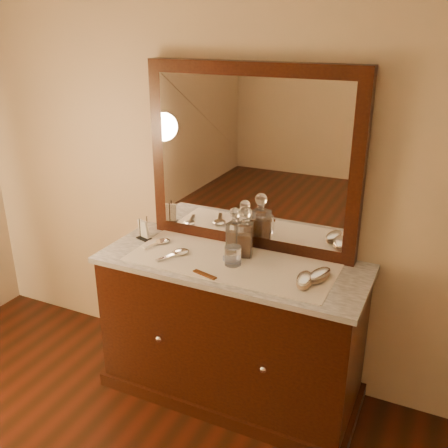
# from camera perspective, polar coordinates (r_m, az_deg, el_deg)

# --- Properties ---
(dresser_cabinet) EXTENTS (1.40, 0.55, 0.82)m
(dresser_cabinet) POSITION_cam_1_polar(r_m,az_deg,el_deg) (2.89, 0.86, -12.09)
(dresser_cabinet) COLOR black
(dresser_cabinet) RESTS_ON floor
(dresser_plinth) EXTENTS (1.46, 0.59, 0.08)m
(dresser_plinth) POSITION_cam_1_polar(r_m,az_deg,el_deg) (3.12, 0.82, -17.74)
(dresser_plinth) COLOR black
(dresser_plinth) RESTS_ON floor
(knob_left) EXTENTS (0.04, 0.04, 0.04)m
(knob_left) POSITION_cam_1_polar(r_m,az_deg,el_deg) (2.79, -7.41, -12.79)
(knob_left) COLOR silver
(knob_left) RESTS_ON dresser_cabinet
(knob_right) EXTENTS (0.04, 0.04, 0.04)m
(knob_right) POSITION_cam_1_polar(r_m,az_deg,el_deg) (2.56, 4.48, -16.12)
(knob_right) COLOR silver
(knob_right) RESTS_ON dresser_cabinet
(marble_top) EXTENTS (1.44, 0.59, 0.03)m
(marble_top) POSITION_cam_1_polar(r_m,az_deg,el_deg) (2.68, 0.91, -4.54)
(marble_top) COLOR white
(marble_top) RESTS_ON dresser_cabinet
(mirror_frame) EXTENTS (1.20, 0.08, 1.00)m
(mirror_frame) POSITION_cam_1_polar(r_m,az_deg,el_deg) (2.71, 3.14, 7.38)
(mirror_frame) COLOR black
(mirror_frame) RESTS_ON marble_top
(mirror_glass) EXTENTS (1.06, 0.01, 0.86)m
(mirror_glass) POSITION_cam_1_polar(r_m,az_deg,el_deg) (2.68, 2.86, 7.22)
(mirror_glass) COLOR white
(mirror_glass) RESTS_ON marble_top
(lace_runner) EXTENTS (1.10, 0.45, 0.00)m
(lace_runner) POSITION_cam_1_polar(r_m,az_deg,el_deg) (2.66, 0.74, -4.39)
(lace_runner) COLOR white
(lace_runner) RESTS_ON marble_top
(pin_dish) EXTENTS (0.11, 0.11, 0.01)m
(pin_dish) POSITION_cam_1_polar(r_m,az_deg,el_deg) (2.68, 0.76, -3.92)
(pin_dish) COLOR silver
(pin_dish) RESTS_ON lace_runner
(comb) EXTENTS (0.14, 0.06, 0.01)m
(comb) POSITION_cam_1_polar(r_m,az_deg,el_deg) (2.52, -2.20, -5.75)
(comb) COLOR brown
(comb) RESTS_ON lace_runner
(napkin_rack) EXTENTS (0.10, 0.08, 0.13)m
(napkin_rack) POSITION_cam_1_polar(r_m,az_deg,el_deg) (2.96, -9.10, -0.71)
(napkin_rack) COLOR black
(napkin_rack) RESTS_ON marble_top
(decanter_left) EXTENTS (0.08, 0.08, 0.25)m
(decanter_left) POSITION_cam_1_polar(r_m,az_deg,el_deg) (2.76, 1.24, -1.11)
(decanter_left) COLOR #8E4814
(decanter_left) RESTS_ON lace_runner
(decanter_right) EXTENTS (0.11, 0.11, 0.29)m
(decanter_right) POSITION_cam_1_polar(r_m,az_deg,el_deg) (2.69, 2.37, -1.45)
(decanter_right) COLOR #8E4814
(decanter_right) RESTS_ON lace_runner
(brush_near) EXTENTS (0.09, 0.17, 0.05)m
(brush_near) POSITION_cam_1_polar(r_m,az_deg,el_deg) (2.46, 9.09, -6.32)
(brush_near) COLOR tan
(brush_near) RESTS_ON lace_runner
(brush_far) EXTENTS (0.11, 0.18, 0.05)m
(brush_far) POSITION_cam_1_polar(r_m,az_deg,el_deg) (2.52, 10.79, -5.76)
(brush_far) COLOR tan
(brush_far) RESTS_ON lace_runner
(hand_mirror_outer) EXTENTS (0.10, 0.19, 0.02)m
(hand_mirror_outer) POSITION_cam_1_polar(r_m,az_deg,el_deg) (2.90, -7.20, -2.04)
(hand_mirror_outer) COLOR silver
(hand_mirror_outer) RESTS_ON lace_runner
(hand_mirror_inner) EXTENTS (0.13, 0.21, 0.02)m
(hand_mirror_inner) POSITION_cam_1_polar(r_m,az_deg,el_deg) (2.75, -5.26, -3.29)
(hand_mirror_inner) COLOR silver
(hand_mirror_inner) RESTS_ON lace_runner
(tumblers) EXTENTS (0.09, 0.09, 0.10)m
(tumblers) POSITION_cam_1_polar(r_m,az_deg,el_deg) (2.61, 1.03, -3.62)
(tumblers) COLOR white
(tumblers) RESTS_ON lace_runner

